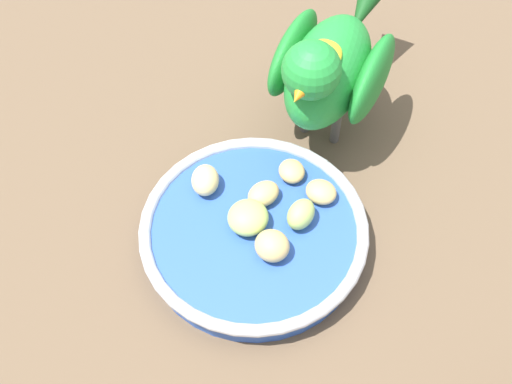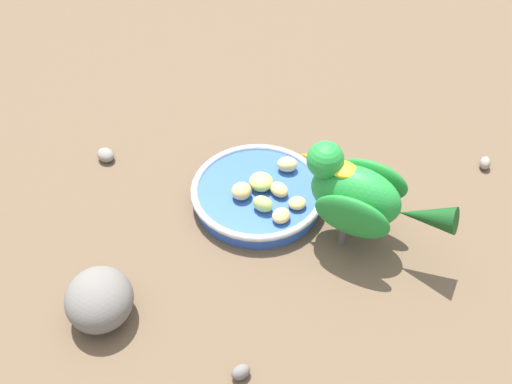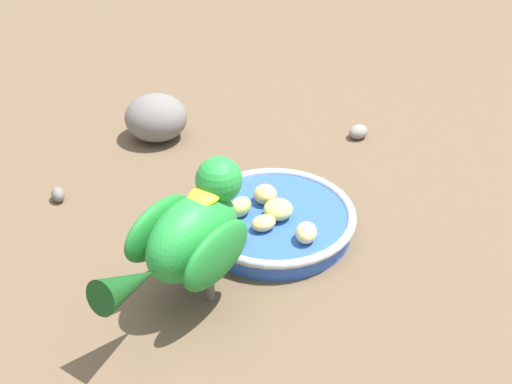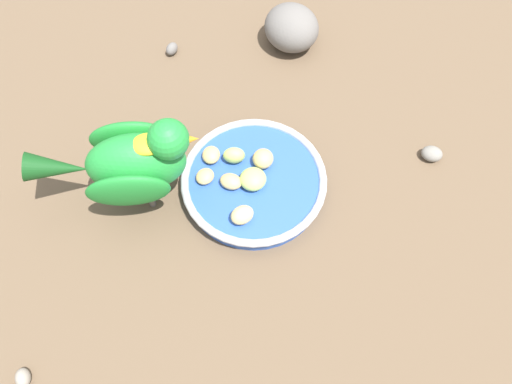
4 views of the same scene
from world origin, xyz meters
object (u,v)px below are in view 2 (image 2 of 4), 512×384
Objects in this scene: pebble_0 at (106,155)px; pebble_2 at (485,163)px; apple_piece_4 at (287,164)px; parrot at (359,194)px; rock_large at (99,299)px; apple_piece_1 at (281,216)px; feeding_bowl at (258,194)px; apple_piece_0 at (261,182)px; apple_piece_2 at (241,191)px; pebble_1 at (241,372)px; apple_piece_6 at (297,203)px; apple_piece_3 at (263,204)px; apple_piece_5 at (279,190)px.

pebble_0 and pebble_2 have the same top height.
parrot is (0.06, -0.13, 0.05)m from apple_piece_4.
pebble_0 is at bearing 86.43° from rock_large.
parrot is 0.41m from pebble_0.
apple_piece_4 reaches higher than pebble_2.
apple_piece_4 is (0.03, 0.09, 0.00)m from apple_piece_1.
feeding_bowl is 0.27m from rock_large.
apple_piece_0 is 0.03m from apple_piece_2.
apple_piece_2 is at bearing 78.44° from pebble_1.
apple_piece_0 is 0.05m from apple_piece_4.
apple_piece_1 is 0.91× the size of apple_piece_4.
apple_piece_6 is (0.04, -0.05, -0.00)m from apple_piece_0.
parrot reaches higher than feeding_bowl.
apple_piece_3 is 1.17× the size of apple_piece_6.
apple_piece_3 is (0.02, -0.03, 0.00)m from apple_piece_2.
pebble_0 is (-0.22, 0.14, -0.03)m from apple_piece_0.
feeding_bowl is 1.05× the size of parrot.
parrot reaches higher than apple_piece_2.
apple_piece_1 is 0.05m from apple_piece_5.
parrot reaches higher than apple_piece_6.
apple_piece_1 is at bearing -49.72° from apple_piece_3.
apple_piece_3 is 0.05m from apple_piece_6.
apple_piece_4 is at bearing 27.34° from apple_piece_2.
apple_piece_5 reaches higher than pebble_2.
apple_piece_1 is 1.18× the size of pebble_1.
apple_piece_3 is 0.24m from pebble_1.
apple_piece_5 is at bearing -117.41° from apple_piece_4.
apple_piece_5 is 0.28m from pebble_1.
feeding_bowl is at bearing 105.86° from apple_piece_1.
feeding_bowl is 0.04m from apple_piece_3.
pebble_0 is at bearing 157.60° from apple_piece_4.
apple_piece_3 reaches higher than feeding_bowl.
feeding_bowl is 0.07m from apple_piece_6.
apple_piece_3 is 0.09m from apple_piece_4.
apple_piece_0 and apple_piece_3 have the same top height.
apple_piece_3 reaches higher than apple_piece_6.
apple_piece_0 is at bearing -149.06° from apple_piece_4.
apple_piece_3 is at bearing 25.85° from rock_large.
apple_piece_6 reaches higher than pebble_0.
apple_piece_5 is at bearing 67.09° from pebble_1.
pebble_0 is at bearing 144.40° from apple_piece_6.
apple_piece_3 is 0.04m from apple_piece_5.
parrot is at bearing -159.60° from pebble_2.
apple_piece_2 is 1.35× the size of pebble_2.
parrot is at bearing -64.36° from apple_piece_4.
rock_large is at bearing -152.21° from apple_piece_5.
rock_large reaches higher than pebble_1.
apple_piece_5 is 1.36× the size of pebble_2.
parrot reaches higher than apple_piece_4.
feeding_bowl is 0.06m from apple_piece_4.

